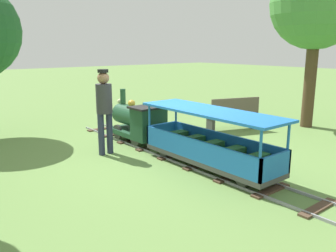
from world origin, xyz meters
TOP-DOWN VIEW (x-y plane):
  - ground_plane at (0.00, 0.00)m, footprint 60.00×60.00m
  - track at (0.00, -0.16)m, footprint 0.75×6.40m
  - locomotive at (0.00, 1.05)m, footprint 0.71×1.45m
  - passenger_car at (0.00, -1.06)m, footprint 0.81×2.70m
  - conductor_person at (-0.93, 0.79)m, footprint 0.30×0.30m
  - park_bench at (2.48, 0.58)m, footprint 1.36×0.80m
  - oak_tree_far at (4.30, -0.37)m, footprint 2.23×2.23m

SIDE VIEW (x-z plane):
  - ground_plane at x=0.00m, z-range 0.00..0.00m
  - track at x=0.00m, z-range 0.00..0.04m
  - park_bench at x=2.48m, z-range 0.01..0.83m
  - passenger_car at x=0.00m, z-range -0.07..0.90m
  - locomotive at x=0.00m, z-range -0.05..1.02m
  - conductor_person at x=-0.93m, z-range 0.15..1.77m
  - oak_tree_far at x=4.30m, z-range 0.94..5.12m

